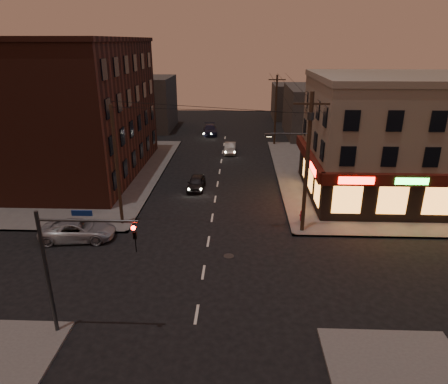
{
  "coord_description": "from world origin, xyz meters",
  "views": [
    {
      "loc": [
        2.08,
        -20.94,
        13.26
      ],
      "look_at": [
        1.05,
        5.43,
        3.2
      ],
      "focal_mm": 32.0,
      "sensor_mm": 36.0,
      "label": 1
    }
  ],
  "objects_px": {
    "sedan_mid": "(230,148)",
    "sedan_near": "(196,183)",
    "sedan_far": "(210,130)",
    "suv_cross": "(78,230)",
    "fire_hydrant": "(302,215)"
  },
  "relations": [
    {
      "from": "sedan_near",
      "to": "fire_hydrant",
      "type": "xyz_separation_m",
      "value": [
        8.94,
        -7.09,
        -0.02
      ]
    },
    {
      "from": "sedan_near",
      "to": "sedan_mid",
      "type": "bearing_deg",
      "value": 79.48
    },
    {
      "from": "sedan_mid",
      "to": "sedan_far",
      "type": "bearing_deg",
      "value": 108.22
    },
    {
      "from": "sedan_near",
      "to": "sedan_far",
      "type": "bearing_deg",
      "value": 92.86
    },
    {
      "from": "sedan_near",
      "to": "sedan_far",
      "type": "relative_size",
      "value": 0.76
    },
    {
      "from": "fire_hydrant",
      "to": "suv_cross",
      "type": "bearing_deg",
      "value": -168.02
    },
    {
      "from": "suv_cross",
      "to": "sedan_near",
      "type": "bearing_deg",
      "value": -40.38
    },
    {
      "from": "sedan_mid",
      "to": "sedan_near",
      "type": "bearing_deg",
      "value": -101.58
    },
    {
      "from": "sedan_near",
      "to": "sedan_far",
      "type": "height_order",
      "value": "sedan_far"
    },
    {
      "from": "sedan_mid",
      "to": "sedan_far",
      "type": "relative_size",
      "value": 0.8
    },
    {
      "from": "sedan_mid",
      "to": "fire_hydrant",
      "type": "distance_m",
      "value": 21.05
    },
    {
      "from": "sedan_near",
      "to": "sedan_mid",
      "type": "relative_size",
      "value": 0.95
    },
    {
      "from": "suv_cross",
      "to": "sedan_far",
      "type": "bearing_deg",
      "value": -17.16
    },
    {
      "from": "suv_cross",
      "to": "sedan_mid",
      "type": "relative_size",
      "value": 1.3
    },
    {
      "from": "sedan_far",
      "to": "fire_hydrant",
      "type": "relative_size",
      "value": 5.75
    }
  ]
}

